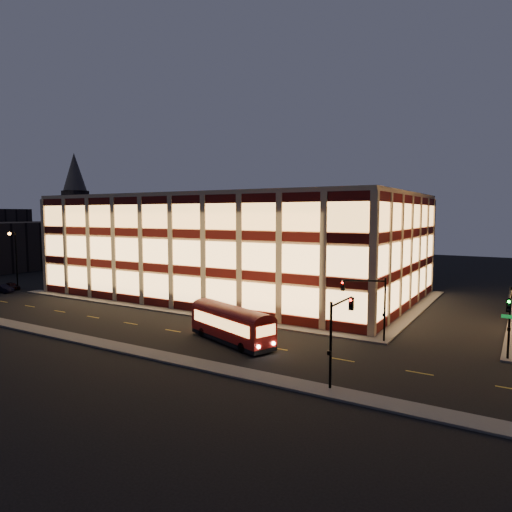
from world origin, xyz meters
The scene contains 15 objects.
ground centered at (0.00, 0.00, 0.00)m, with size 200.00×200.00×0.00m, color black.
sidewalk_office_south centered at (-3.00, 1.00, 0.07)m, with size 54.00×2.00×0.15m, color #514F4C.
sidewalk_office_east centered at (23.00, 17.00, 0.07)m, with size 2.00×30.00×0.15m, color #514F4C.
sidewalk_near centered at (0.00, -13.00, 0.07)m, with size 100.00×2.00×0.15m, color #514F4C.
office_building centered at (-2.91, 16.91, 7.25)m, with size 50.45×30.45×14.50m.
bg_building_a centered at (-62.00, 18.00, 5.00)m, with size 18.00×28.00×10.00m, color #2D2621.
church_tower centered at (-70.00, 40.00, 9.00)m, with size 5.00×5.00×18.00m, color #2D2621.
church_spire centered at (-70.00, 40.00, 23.00)m, with size 6.00×6.00×10.00m, color #4C473F.
traffic_signal_far centered at (22.21, 0.24, 4.11)m, with size 3.79×1.87×6.00m.
traffic_signal_right centered at (33.50, -0.62, 4.10)m, with size 1.20×4.37×6.00m.
traffic_signal_near centered at (23.50, -11.03, 4.13)m, with size 0.32×4.45×6.00m.
street_lamp_a centered at (-34.00, 0.82, 5.47)m, with size 0.44×1.22×9.02m.
trolley_bus centered at (11.40, -6.39, 1.89)m, with size 10.28×5.96×3.40m.
parked_car_0 centered at (-34.72, 0.50, 0.56)m, with size 1.33×3.30×1.12m, color black.
parked_car_1 centered at (-33.05, -1.86, 0.59)m, with size 1.26×3.61×1.19m, color black.
Camera 1 is at (34.46, -40.53, 11.79)m, focal length 32.00 mm.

